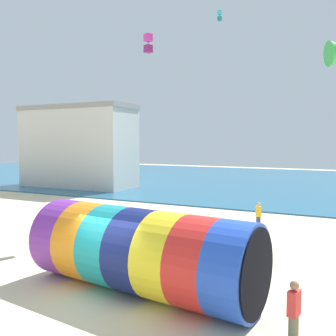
{
  "coord_description": "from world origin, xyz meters",
  "views": [
    {
      "loc": [
        6.83,
        -9.45,
        4.94
      ],
      "look_at": [
        0.79,
        2.86,
        3.94
      ],
      "focal_mm": 40.0,
      "sensor_mm": 36.0,
      "label": 1
    }
  ],
  "objects_px": {
    "kite_handler": "(294,314)",
    "kite_magenta_box": "(148,43)",
    "kite_cyan_box": "(220,16)",
    "bystander_mid_beach": "(258,216)",
    "giant_inflatable_tube": "(142,251)"
  },
  "relations": [
    {
      "from": "kite_cyan_box",
      "to": "bystander_mid_beach",
      "type": "xyz_separation_m",
      "value": [
        4.09,
        -5.21,
        -12.96
      ]
    },
    {
      "from": "kite_handler",
      "to": "giant_inflatable_tube",
      "type": "bearing_deg",
      "value": 165.27
    },
    {
      "from": "kite_magenta_box",
      "to": "kite_cyan_box",
      "type": "bearing_deg",
      "value": 76.46
    },
    {
      "from": "kite_magenta_box",
      "to": "bystander_mid_beach",
      "type": "relative_size",
      "value": 0.71
    },
    {
      "from": "kite_cyan_box",
      "to": "giant_inflatable_tube",
      "type": "bearing_deg",
      "value": -80.51
    },
    {
      "from": "kite_handler",
      "to": "kite_cyan_box",
      "type": "relative_size",
      "value": 2.23
    },
    {
      "from": "bystander_mid_beach",
      "to": "kite_cyan_box",
      "type": "bearing_deg",
      "value": 128.16
    },
    {
      "from": "kite_handler",
      "to": "kite_magenta_box",
      "type": "bearing_deg",
      "value": 134.0
    },
    {
      "from": "giant_inflatable_tube",
      "to": "kite_cyan_box",
      "type": "xyz_separation_m",
      "value": [
        -2.59,
        15.51,
        12.36
      ]
    },
    {
      "from": "kite_handler",
      "to": "kite_magenta_box",
      "type": "distance_m",
      "value": 16.37
    },
    {
      "from": "giant_inflatable_tube",
      "to": "bystander_mid_beach",
      "type": "distance_m",
      "value": 10.43
    },
    {
      "from": "giant_inflatable_tube",
      "to": "kite_cyan_box",
      "type": "distance_m",
      "value": 20.0
    },
    {
      "from": "giant_inflatable_tube",
      "to": "kite_handler",
      "type": "relative_size",
      "value": 4.87
    },
    {
      "from": "kite_handler",
      "to": "bystander_mid_beach",
      "type": "height_order",
      "value": "kite_handler"
    },
    {
      "from": "giant_inflatable_tube",
      "to": "bystander_mid_beach",
      "type": "height_order",
      "value": "giant_inflatable_tube"
    }
  ]
}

